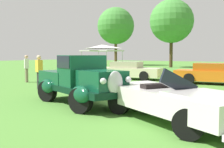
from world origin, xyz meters
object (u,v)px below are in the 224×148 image
object	(u,v)px
feature_pickup_truck	(81,79)
neighbor_convertible	(175,100)
spectator_near_truck	(39,71)
canopy_tent_left_field	(102,47)
show_car_charcoal	(79,68)
spectator_between_cars	(27,68)
show_car_cream	(128,71)
show_car_orange	(215,74)

from	to	relation	value
feature_pickup_truck	neighbor_convertible	distance (m)	3.67
spectator_near_truck	canopy_tent_left_field	size ratio (longest dim) A/B	0.51
feature_pickup_truck	spectator_near_truck	bearing A→B (deg)	154.04
show_car_charcoal	spectator_near_truck	bearing A→B (deg)	-63.74
neighbor_convertible	spectator_near_truck	size ratio (longest dim) A/B	2.84
neighbor_convertible	spectator_between_cars	distance (m)	12.15
spectator_near_truck	canopy_tent_left_field	xyz separation A→B (m)	(-5.34, 13.44, 1.51)
neighbor_convertible	canopy_tent_left_field	distance (m)	20.99
show_car_charcoal	spectator_near_truck	size ratio (longest dim) A/B	2.69
show_car_cream	canopy_tent_left_field	xyz separation A→B (m)	(-6.39, 6.19, 1.82)
show_car_cream	show_car_orange	size ratio (longest dim) A/B	0.99
feature_pickup_truck	show_car_cream	distance (m)	9.88
neighbor_convertible	show_car_charcoal	world-z (taller)	neighbor_convertible
show_car_charcoal	spectator_near_truck	distance (m)	8.93
neighbor_convertible	spectator_between_cars	size ratio (longest dim) A/B	2.84
feature_pickup_truck	neighbor_convertible	world-z (taller)	feature_pickup_truck
show_car_orange	canopy_tent_left_field	xyz separation A→B (m)	(-12.20, 6.35, 1.82)
spectator_near_truck	spectator_between_cars	world-z (taller)	same
neighbor_convertible	show_car_orange	distance (m)	9.91
spectator_between_cars	feature_pickup_truck	bearing A→B (deg)	-28.52
show_car_charcoal	show_car_orange	xyz separation A→B (m)	(10.81, -0.91, 0.00)
show_car_orange	spectator_between_cars	xyz separation A→B (m)	(-10.15, -5.06, 0.31)
neighbor_convertible	spectator_between_cars	world-z (taller)	spectator_between_cars
spectator_near_truck	feature_pickup_truck	bearing A→B (deg)	-25.96
neighbor_convertible	canopy_tent_left_field	world-z (taller)	canopy_tent_left_field
show_car_charcoal	canopy_tent_left_field	xyz separation A→B (m)	(-1.39, 5.44, 1.82)
show_car_cream	spectator_between_cars	bearing A→B (deg)	-129.70
neighbor_convertible	spectator_near_truck	bearing A→B (deg)	160.67
feature_pickup_truck	spectator_near_truck	world-z (taller)	feature_pickup_truck
show_car_cream	spectator_between_cars	size ratio (longest dim) A/B	2.77
show_car_cream	show_car_orange	distance (m)	5.81
feature_pickup_truck	canopy_tent_left_field	bearing A→B (deg)	121.78
show_car_cream	show_car_charcoal	bearing A→B (deg)	171.52
show_car_orange	canopy_tent_left_field	world-z (taller)	canopy_tent_left_field
spectator_between_cars	canopy_tent_left_field	bearing A→B (deg)	100.20
show_car_charcoal	show_car_orange	distance (m)	10.85
spectator_between_cars	show_car_cream	bearing A→B (deg)	50.30
show_car_orange	spectator_near_truck	xyz separation A→B (m)	(-6.86, -7.09, 0.31)
feature_pickup_truck	canopy_tent_left_field	size ratio (longest dim) A/B	1.34
neighbor_convertible	show_car_cream	bearing A→B (deg)	124.27
feature_pickup_truck	show_car_orange	world-z (taller)	feature_pickup_truck
show_car_orange	canopy_tent_left_field	bearing A→B (deg)	152.51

